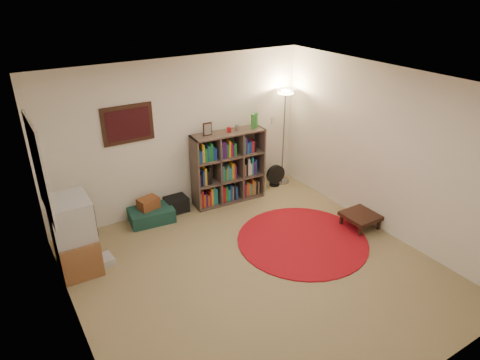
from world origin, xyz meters
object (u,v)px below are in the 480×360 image
at_px(floor_lamp, 285,106).
at_px(side_table, 361,216).
at_px(suitcase, 152,215).
at_px(bookshelf, 227,168).
at_px(floor_fan, 275,175).
at_px(tv_stand, 75,235).

height_order(floor_lamp, side_table, floor_lamp).
bearing_deg(suitcase, floor_lamp, 7.98).
bearing_deg(floor_lamp, side_table, -88.40).
height_order(bookshelf, floor_lamp, floor_lamp).
relative_size(floor_fan, side_table, 0.81).
xyz_separation_m(floor_fan, tv_stand, (-3.74, -0.61, 0.30)).
distance_m(bookshelf, floor_lamp, 1.54).
relative_size(floor_lamp, floor_fan, 4.35).
relative_size(floor_lamp, suitcase, 2.43).
bearing_deg(bookshelf, tv_stand, -163.87).
relative_size(floor_fan, suitcase, 0.56).
xyz_separation_m(bookshelf, floor_lamp, (1.26, 0.09, 0.88)).
xyz_separation_m(bookshelf, side_table, (1.31, -1.88, -0.42)).
xyz_separation_m(floor_lamp, tv_stand, (-3.94, -0.68, -0.99)).
bearing_deg(side_table, bookshelf, 124.89).
bearing_deg(floor_fan, tv_stand, -166.03).
bearing_deg(floor_lamp, bookshelf, -175.96).
height_order(tv_stand, side_table, tv_stand).
bearing_deg(floor_lamp, tv_stand, -170.23).
relative_size(bookshelf, floor_lamp, 0.84).
bearing_deg(floor_lamp, floor_fan, -161.57).
distance_m(suitcase, side_table, 3.33).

